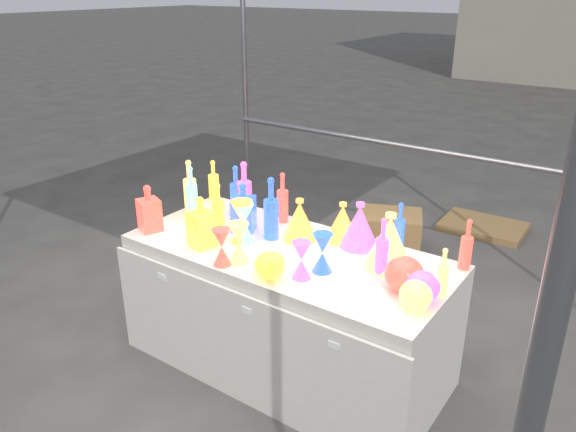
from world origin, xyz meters
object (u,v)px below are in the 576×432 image
Objects in this scene: bottle_0 at (214,180)px; globe_0 at (270,266)px; lampshade_0 at (342,221)px; hourglass_0 at (222,247)px; display_table at (287,309)px; cardboard_box_closed at (388,235)px; decanter_0 at (201,222)px.

globe_0 is at bearing -34.39° from bottle_0.
hourglass_0 is at bearing -141.08° from lampshade_0.
bottle_0 is 1.77× the size of globe_0.
display_table is 11.95× the size of globe_0.
bottle_0 reaches higher than cardboard_box_closed.
hourglass_0 is (-0.18, -0.33, 0.47)m from display_table.
globe_0 is (0.29, 0.03, -0.04)m from hourglass_0.
globe_0 reaches higher than display_table.
decanter_0 reaches higher than bottle_0.
globe_0 is 0.59m from lampshade_0.
bottle_0 is 1.20× the size of lampshade_0.
cardboard_box_closed is at bearing 89.05° from hourglass_0.
display_table is 8.13× the size of lampshade_0.
hourglass_0 reaches higher than display_table.
bottle_0 is 0.93× the size of decanter_0.
bottle_0 is 1.16m from globe_0.
hourglass_0 is at bearing -12.79° from decanter_0.
globe_0 is at bearing 5.99° from hourglass_0.
bottle_0 is (-0.70, -1.28, 0.70)m from cardboard_box_closed.
display_table is at bearing 39.13° from decanter_0.
cardboard_box_closed is 2.01m from decanter_0.
globe_0 reaches higher than cardboard_box_closed.
bottle_0 is 0.96m from hourglass_0.
display_table reaches higher than cardboard_box_closed.
hourglass_0 reaches higher than globe_0.
hourglass_0 is (0.23, -0.10, -0.05)m from decanter_0.
display_table is 9.30× the size of hourglass_0.
lampshade_0 reaches higher than globe_0.
lampshade_0 is at bearing 60.00° from hourglass_0.
display_table is 0.59m from lampshade_0.
hourglass_0 is 0.87× the size of lampshade_0.
decanter_0 is 0.78m from lampshade_0.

